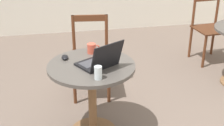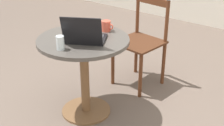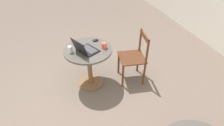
# 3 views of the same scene
# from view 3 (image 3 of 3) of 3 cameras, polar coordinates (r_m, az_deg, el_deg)

# --- Properties ---
(ground_plane) EXTENTS (16.00, 16.00, 0.00)m
(ground_plane) POSITION_cam_3_polar(r_m,az_deg,el_deg) (2.91, -10.63, -12.29)
(ground_plane) COLOR #66564C
(cafe_table_near) EXTENTS (0.76, 0.76, 0.71)m
(cafe_table_near) POSITION_cam_3_polar(r_m,az_deg,el_deg) (2.85, -7.59, 1.56)
(cafe_table_near) COLOR brown
(cafe_table_near) RESTS_ON ground_plane
(chair_near_back) EXTENTS (0.47, 0.47, 0.89)m
(chair_near_back) POSITION_cam_3_polar(r_m,az_deg,el_deg) (3.00, 7.23, 1.70)
(chair_near_back) COLOR #562D19
(chair_near_back) RESTS_ON ground_plane
(laptop) EXTENTS (0.42, 0.42, 0.24)m
(laptop) POSITION_cam_3_polar(r_m,az_deg,el_deg) (2.66, -8.71, 4.51)
(laptop) COLOR black
(laptop) RESTS_ON cafe_table_near
(mouse) EXTENTS (0.06, 0.10, 0.03)m
(mouse) POSITION_cam_3_polar(r_m,az_deg,el_deg) (2.95, -5.42, 7.45)
(mouse) COLOR black
(mouse) RESTS_ON cafe_table_near
(mug) EXTENTS (0.12, 0.08, 0.09)m
(mug) POSITION_cam_3_polar(r_m,az_deg,el_deg) (2.73, -2.57, 5.71)
(mug) COLOR #C64C38
(mug) RESTS_ON cafe_table_near
(drinking_glass) EXTENTS (0.06, 0.06, 0.11)m
(drinking_glass) POSITION_cam_3_polar(r_m,az_deg,el_deg) (2.69, -13.51, 4.32)
(drinking_glass) COLOR silver
(drinking_glass) RESTS_ON cafe_table_near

